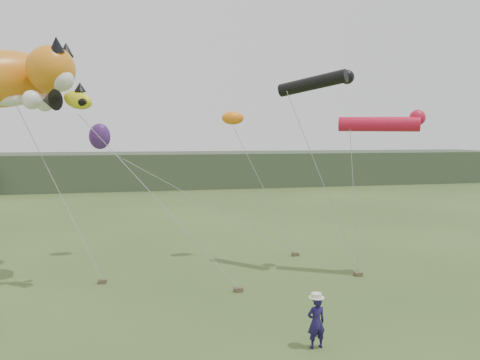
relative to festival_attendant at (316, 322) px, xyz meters
name	(u,v)px	position (x,y,z in m)	size (l,w,h in m)	color
ground	(267,340)	(-1.20, 0.77, -0.75)	(120.00, 120.00, 0.00)	#385123
headland	(139,170)	(-4.32, 45.46, 1.17)	(90.00, 13.00, 4.00)	#2D3D28
festival_attendant	(316,322)	(0.00, 0.00, 0.00)	(0.55, 0.36, 1.50)	#191246
sandbag_anchors	(213,282)	(-1.87, 6.33, -0.67)	(13.96, 6.94, 0.17)	brown
cat_kite	(12,78)	(-9.69, 8.98, 7.59)	(6.76, 4.89, 3.09)	orange
fish_kite	(67,99)	(-7.31, 6.88, 6.60)	(2.26, 1.46, 1.14)	yellow
tube_kites	(354,104)	(4.34, 6.67, 6.60)	(5.57, 3.80, 2.68)	black
misc_kites	(144,130)	(-4.43, 11.28, 5.51)	(7.33, 2.30, 1.82)	orange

